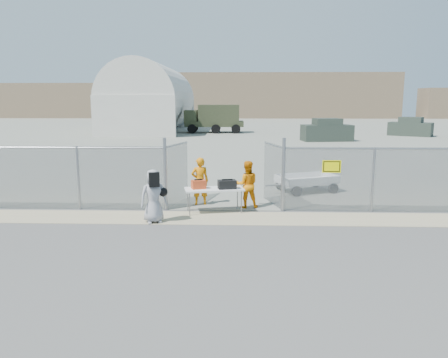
{
  "coord_description": "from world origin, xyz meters",
  "views": [
    {
      "loc": [
        0.49,
        -12.53,
        3.76
      ],
      "look_at": [
        0.0,
        2.0,
        1.1
      ],
      "focal_mm": 35.0,
      "sensor_mm": 36.0,
      "label": 1
    }
  ],
  "objects_px": {
    "visitor": "(154,196)",
    "utility_trailer": "(307,183)",
    "security_worker_right": "(247,184)",
    "folding_table": "(214,200)",
    "security_worker_left": "(200,181)"
  },
  "relations": [
    {
      "from": "folding_table",
      "to": "security_worker_left",
      "type": "bearing_deg",
      "value": 106.42
    },
    {
      "from": "visitor",
      "to": "utility_trailer",
      "type": "xyz_separation_m",
      "value": [
        5.42,
        4.76,
        -0.46
      ]
    },
    {
      "from": "utility_trailer",
      "to": "folding_table",
      "type": "bearing_deg",
      "value": -158.33
    },
    {
      "from": "security_worker_left",
      "to": "visitor",
      "type": "relative_size",
      "value": 1.04
    },
    {
      "from": "security_worker_right",
      "to": "utility_trailer",
      "type": "xyz_separation_m",
      "value": [
        2.52,
        2.76,
        -0.46
      ]
    },
    {
      "from": "visitor",
      "to": "security_worker_right",
      "type": "bearing_deg",
      "value": 13.86
    },
    {
      "from": "security_worker_left",
      "to": "security_worker_right",
      "type": "bearing_deg",
      "value": 157.23
    },
    {
      "from": "folding_table",
      "to": "security_worker_right",
      "type": "xyz_separation_m",
      "value": [
        1.11,
        0.69,
        0.42
      ]
    },
    {
      "from": "folding_table",
      "to": "utility_trailer",
      "type": "relative_size",
      "value": 0.63
    },
    {
      "from": "security_worker_right",
      "to": "utility_trailer",
      "type": "bearing_deg",
      "value": -137.1
    },
    {
      "from": "utility_trailer",
      "to": "security_worker_left",
      "type": "bearing_deg",
      "value": -172.19
    },
    {
      "from": "folding_table",
      "to": "utility_trailer",
      "type": "bearing_deg",
      "value": 31.64
    },
    {
      "from": "folding_table",
      "to": "security_worker_right",
      "type": "height_order",
      "value": "security_worker_right"
    },
    {
      "from": "visitor",
      "to": "utility_trailer",
      "type": "distance_m",
      "value": 7.22
    },
    {
      "from": "security_worker_right",
      "to": "folding_table",
      "type": "bearing_deg",
      "value": 27.29
    }
  ]
}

